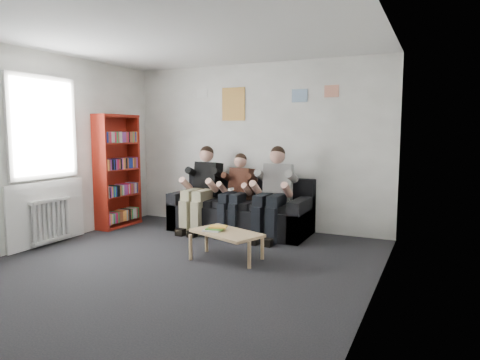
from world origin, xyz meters
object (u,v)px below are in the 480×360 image
object	(u,v)px
person_right	(273,193)
coffee_table	(226,235)
sofa	(241,212)
person_middle	(236,194)
person_left	(201,189)
bookshelf	(118,171)

from	to	relation	value
person_right	coffee_table	bearing A→B (deg)	-104.91
sofa	person_middle	distance (m)	0.38
coffee_table	person_right	world-z (taller)	person_right
person_left	person_middle	size ratio (longest dim) A/B	1.08
person_left	person_right	bearing A→B (deg)	4.57
person_middle	coffee_table	bearing A→B (deg)	-60.23
coffee_table	person_right	distance (m)	1.33
bookshelf	person_right	bearing A→B (deg)	9.05
bookshelf	person_left	distance (m)	1.47
coffee_table	person_middle	xyz separation A→B (m)	(-0.48, 1.27, 0.32)
person_left	person_middle	world-z (taller)	person_left
bookshelf	person_right	size ratio (longest dim) A/B	1.36
person_middle	person_right	bearing A→B (deg)	8.33
person_middle	person_right	distance (m)	0.62
person_middle	person_right	size ratio (longest dim) A/B	0.91
person_middle	person_right	world-z (taller)	person_right
person_right	sofa	bearing A→B (deg)	152.71
coffee_table	bookshelf	bearing A→B (deg)	159.74
bookshelf	person_left	world-z (taller)	bookshelf
person_right	person_middle	bearing A→B (deg)	170.40
bookshelf	person_left	size ratio (longest dim) A/B	1.38
sofa	coffee_table	world-z (taller)	sofa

